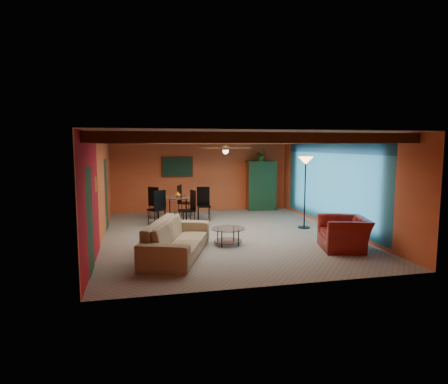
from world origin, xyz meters
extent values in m
cube|color=gray|center=(0.00, 0.00, 0.00)|extent=(6.50, 8.00, 0.01)
cube|color=silver|center=(0.00, 0.00, 2.70)|extent=(6.50, 8.00, 0.01)
cube|color=#D65C31|center=(0.00, 4.00, 1.35)|extent=(6.50, 0.02, 2.70)
cube|color=maroon|center=(-3.25, 0.00, 1.35)|extent=(0.02, 8.00, 2.70)
cube|color=#296077|center=(3.25, 0.00, 1.35)|extent=(0.02, 8.00, 2.70)
imported|color=#8B765A|center=(-1.50, -1.73, 0.39)|extent=(1.86, 2.84, 0.77)
imported|color=maroon|center=(2.38, -2.09, 0.38)|extent=(1.27, 1.38, 0.76)
cube|color=brown|center=(2.20, 3.70, 0.89)|extent=(1.05, 0.57, 1.78)
cube|color=black|center=(-0.90, 3.96, 1.65)|extent=(1.05, 0.03, 0.65)
imported|color=#26661E|center=(2.20, 3.70, 2.05)|extent=(0.54, 0.49, 0.53)
imported|color=orange|center=(-1.08, 2.13, 1.18)|extent=(0.21, 0.21, 0.18)
camera|label=1|loc=(-2.33, -10.16, 2.45)|focal=31.07mm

